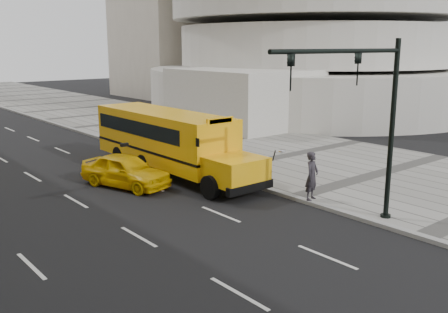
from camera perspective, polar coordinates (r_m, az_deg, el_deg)
ground at (r=21.52m, az=-14.16°, el=-4.45°), size 140.00×140.00×0.00m
sidewalk_museum at (r=28.54m, az=8.03°, el=0.15°), size 12.00×140.00×0.15m
curb_museum at (r=24.54m, az=-1.47°, el=-1.78°), size 0.30×140.00×0.15m
school_bus at (r=24.61m, az=-6.58°, el=2.21°), size 2.96×11.56×3.19m
taxi_near at (r=22.55m, az=-11.19°, el=-1.58°), size 2.99×4.64×1.47m
pedestrian at (r=20.01m, az=10.02°, el=-2.20°), size 0.81×0.64×1.94m
traffic_signal at (r=16.87m, az=16.27°, el=5.03°), size 6.18×0.36×6.40m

